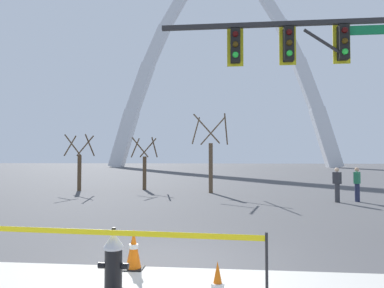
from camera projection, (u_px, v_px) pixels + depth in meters
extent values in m
plane|color=#474749|center=(178.00, 265.00, 6.62)|extent=(240.00, 240.00, 0.00)
cylinder|color=black|center=(113.00, 270.00, 5.23)|extent=(0.26, 0.26, 0.62)
cylinder|color=#B7B7BC|center=(114.00, 248.00, 5.24)|extent=(0.30, 0.30, 0.04)
cone|color=#B7B7BC|center=(114.00, 239.00, 5.25)|extent=(0.30, 0.30, 0.22)
cylinder|color=black|center=(114.00, 230.00, 5.25)|extent=(0.06, 0.06, 0.06)
cylinder|color=black|center=(102.00, 265.00, 5.25)|extent=(0.10, 0.09, 0.09)
cylinder|color=black|center=(125.00, 266.00, 5.22)|extent=(0.10, 0.09, 0.09)
cylinder|color=black|center=(118.00, 268.00, 5.43)|extent=(0.13, 0.14, 0.13)
cylinder|color=black|center=(119.00, 266.00, 5.51)|extent=(0.15, 0.03, 0.15)
cylinder|color=#232326|center=(267.00, 270.00, 4.75)|extent=(0.04, 0.04, 1.02)
cube|color=yellow|center=(82.00, 232.00, 5.20)|extent=(5.38, 0.36, 0.08)
cube|color=black|center=(133.00, 268.00, 6.40)|extent=(0.36, 0.36, 0.03)
cone|color=orange|center=(134.00, 248.00, 6.41)|extent=(0.28, 0.28, 0.70)
cylinder|color=white|center=(134.00, 246.00, 6.41)|extent=(0.17, 0.17, 0.08)
cylinder|color=white|center=(218.00, 286.00, 4.42)|extent=(0.17, 0.17, 0.08)
cube|color=#232326|center=(277.00, 24.00, 9.33)|extent=(6.20, 0.12, 0.12)
cylinder|color=#232326|center=(325.00, 43.00, 9.19)|extent=(1.11, 0.08, 0.81)
cube|color=black|center=(343.00, 43.00, 9.14)|extent=(0.26, 0.24, 0.90)
cube|color=gold|center=(341.00, 44.00, 9.28)|extent=(0.44, 0.03, 1.04)
sphere|color=#360606|center=(345.00, 30.00, 9.02)|extent=(0.16, 0.16, 0.16)
sphere|color=#392706|center=(345.00, 41.00, 9.01)|extent=(0.16, 0.16, 0.16)
sphere|color=green|center=(345.00, 52.00, 9.00)|extent=(0.16, 0.16, 0.16)
cube|color=black|center=(288.00, 44.00, 9.28)|extent=(0.26, 0.24, 0.90)
cube|color=gold|center=(288.00, 46.00, 9.42)|extent=(0.44, 0.03, 1.04)
sphere|color=#360606|center=(289.00, 32.00, 9.16)|extent=(0.16, 0.16, 0.16)
sphere|color=#392706|center=(289.00, 43.00, 9.15)|extent=(0.16, 0.16, 0.16)
sphere|color=green|center=(289.00, 53.00, 9.14)|extent=(0.16, 0.16, 0.16)
cube|color=black|center=(235.00, 46.00, 9.41)|extent=(0.26, 0.24, 0.90)
cube|color=gold|center=(235.00, 48.00, 9.55)|extent=(0.44, 0.03, 1.04)
sphere|color=#360606|center=(235.00, 34.00, 9.30)|extent=(0.16, 0.16, 0.16)
sphere|color=#392706|center=(235.00, 44.00, 9.29)|extent=(0.16, 0.16, 0.16)
sphere|color=green|center=(235.00, 55.00, 9.27)|extent=(0.16, 0.16, 0.16)
cube|color=#0F6638|center=(367.00, 30.00, 9.07)|extent=(0.90, 0.04, 0.24)
cube|color=silver|center=(124.00, 139.00, 77.52)|extent=(6.37, 2.85, 13.25)
cube|color=silver|center=(140.00, 88.00, 77.61)|extent=(6.09, 2.60, 11.25)
cube|color=silver|center=(157.00, 46.00, 77.63)|extent=(5.80, 2.34, 9.27)
cube|color=silver|center=(173.00, 14.00, 77.56)|extent=(5.47, 2.09, 7.32)
cube|color=silver|center=(272.00, 10.00, 75.44)|extent=(5.47, 2.09, 7.32)
cube|color=silver|center=(290.00, 42.00, 74.80)|extent=(5.80, 2.34, 9.27)
cube|color=silver|center=(307.00, 85.00, 74.08)|extent=(6.09, 2.60, 11.25)
cube|color=silver|center=(326.00, 138.00, 73.28)|extent=(6.37, 2.85, 13.25)
cylinder|color=brown|center=(79.00, 173.00, 21.68)|extent=(0.24, 0.24, 2.21)
cylinder|color=brown|center=(70.00, 146.00, 21.95)|extent=(0.32, 1.20, 1.33)
cylinder|color=brown|center=(90.00, 145.00, 21.61)|extent=(0.20, 1.21, 1.33)
cylinder|color=brown|center=(85.00, 146.00, 22.42)|extent=(1.21, 0.20, 1.33)
cylinder|color=brown|center=(73.00, 145.00, 21.10)|extent=(1.20, 0.34, 1.33)
cylinder|color=brown|center=(145.00, 173.00, 22.37)|extent=(0.24, 0.24, 2.12)
cylinder|color=brown|center=(135.00, 148.00, 22.63)|extent=(0.31, 1.16, 1.28)
cylinder|color=brown|center=(155.00, 147.00, 22.31)|extent=(0.20, 1.17, 1.28)
cylinder|color=brown|center=(148.00, 148.00, 23.09)|extent=(1.17, 0.20, 1.28)
cylinder|color=brown|center=(140.00, 147.00, 21.81)|extent=(1.15, 0.33, 1.28)
cylinder|color=brown|center=(211.00, 168.00, 20.39)|extent=(0.24, 0.24, 2.89)
cylinder|color=brown|center=(196.00, 130.00, 20.74)|extent=(0.39, 1.55, 1.73)
cylinder|color=brown|center=(226.00, 130.00, 20.31)|extent=(0.24, 1.56, 1.73)
cylinder|color=brown|center=(213.00, 131.00, 21.36)|extent=(1.56, 0.24, 1.73)
cylinder|color=brown|center=(207.00, 129.00, 19.63)|extent=(1.54, 0.42, 1.73)
cylinder|color=#38383D|center=(337.00, 193.00, 16.05)|extent=(0.22, 0.22, 0.84)
cube|color=#333338|center=(337.00, 178.00, 16.08)|extent=(0.37, 0.39, 0.54)
sphere|color=beige|center=(337.00, 170.00, 16.10)|extent=(0.20, 0.20, 0.20)
cylinder|color=#232847|center=(357.00, 193.00, 16.25)|extent=(0.22, 0.22, 0.84)
cube|color=#23754C|center=(357.00, 178.00, 16.27)|extent=(0.37, 0.39, 0.54)
sphere|color=tan|center=(357.00, 170.00, 16.29)|extent=(0.20, 0.20, 0.20)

